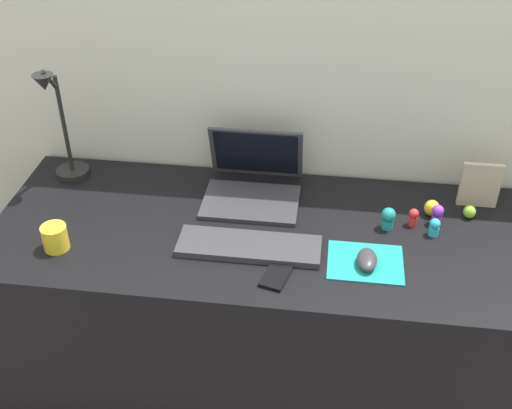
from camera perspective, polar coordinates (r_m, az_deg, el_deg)
name	(u,v)px	position (r m, az deg, el deg)	size (l,w,h in m)	color
ground_plane	(262,392)	(2.44, 0.55, -16.23)	(6.00, 6.00, 0.00)	#59514C
back_wall	(277,159)	(2.21, 1.83, 4.04)	(2.83, 0.05, 1.54)	beige
desk	(263,319)	(2.16, 0.60, -10.08)	(1.63, 0.66, 0.74)	black
laptop	(253,180)	(2.05, -0.25, 2.21)	(0.30, 0.27, 0.21)	#333338
keyboard	(249,246)	(1.84, -0.62, -3.72)	(0.41, 0.13, 0.02)	#333338
mousepad	(365,262)	(1.83, 9.65, -5.07)	(0.21, 0.17, 0.00)	teal
mouse	(367,260)	(1.81, 9.81, -4.84)	(0.06, 0.10, 0.03)	#333338
cell_phone	(277,274)	(1.76, 1.92, -6.14)	(0.06, 0.13, 0.01)	black
desk_lamp	(60,129)	(2.15, -16.98, 6.42)	(0.11, 0.16, 0.40)	black
picture_frame	(480,185)	(2.10, 19.22, 1.63)	(0.12, 0.02, 0.15)	#B2A58C
coffee_mug	(55,238)	(1.92, -17.36, -2.81)	(0.07, 0.07, 0.08)	yellow
toy_figurine_lime	(470,212)	(2.07, 18.39, -0.61)	(0.04, 0.04, 0.04)	#8CDB33
toy_figurine_purple	(437,214)	(2.00, 15.77, -0.82)	(0.04, 0.04, 0.07)	purple
toy_figurine_red	(413,217)	(1.98, 13.76, -1.07)	(0.03, 0.03, 0.06)	red
toy_figurine_teal	(388,218)	(1.95, 11.63, -1.14)	(0.04, 0.04, 0.07)	teal
toy_figurine_yellow	(432,208)	(2.04, 15.30, -0.28)	(0.05, 0.05, 0.05)	yellow
toy_figurine_cyan	(434,227)	(1.96, 15.52, -1.92)	(0.03, 0.03, 0.06)	#28B7CC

